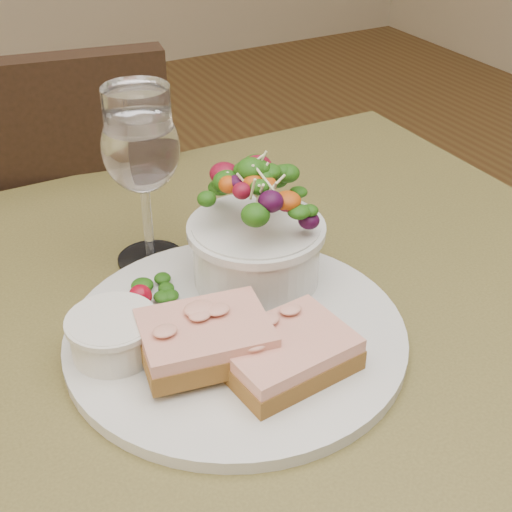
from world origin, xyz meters
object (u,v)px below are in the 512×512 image
ramekin (113,334)px  wine_glass (141,153)px  dinner_plate (236,335)px  chair_far (53,363)px  cafe_table (275,411)px  salad_bowl (256,226)px  sandwich_front (286,353)px  sandwich_back (205,338)px

ramekin → wine_glass: bearing=58.1°
ramekin → dinner_plate: bearing=-12.0°
chair_far → ramekin: chair_far is taller
cafe_table → wine_glass: wine_glass is taller
ramekin → wine_glass: (0.09, 0.14, 0.09)m
dinner_plate → ramekin: (-0.10, 0.02, 0.03)m
chair_far → salad_bowl: size_ratio=7.09×
sandwich_front → ramekin: size_ratio=1.59×
salad_bowl → cafe_table: bearing=-102.9°
dinner_plate → sandwich_back: (-0.04, -0.02, 0.03)m
dinner_plate → sandwich_front: (0.01, -0.06, 0.02)m
cafe_table → dinner_plate: (-0.04, 0.01, 0.11)m
ramekin → salad_bowl: salad_bowl is taller
chair_far → ramekin: bearing=97.6°
ramekin → wine_glass: size_ratio=0.41×
dinner_plate → sandwich_back: size_ratio=2.57×
sandwich_back → sandwich_front: bearing=-26.2°
chair_far → wine_glass: (0.06, -0.44, 0.58)m
cafe_table → salad_bowl: bearing=77.1°
cafe_table → ramekin: ramekin is taller
salad_bowl → sandwich_back: bearing=-137.4°
cafe_table → ramekin: bearing=168.8°
chair_far → cafe_table: bearing=111.2°
dinner_plate → cafe_table: bearing=-9.1°
cafe_table → sandwich_front: (-0.02, -0.06, 0.13)m
cafe_table → salad_bowl: size_ratio=6.30×
salad_bowl → wine_glass: bearing=127.4°
dinner_plate → wine_glass: bearing=96.9°
sandwich_front → ramekin: 0.15m
chair_far → sandwich_front: bearing=108.2°
sandwich_front → salad_bowl: 0.14m
sandwich_back → salad_bowl: (0.09, 0.09, 0.04)m
cafe_table → chair_far: 0.71m
sandwich_back → wine_glass: wine_glass is taller
wine_glass → salad_bowl: bearing=-52.6°
cafe_table → salad_bowl: (0.02, 0.07, 0.17)m
ramekin → sandwich_back: bearing=-35.9°
dinner_plate → sandwich_front: bearing=-77.2°
chair_far → ramekin: 0.75m
sandwich_front → cafe_table: bearing=61.1°
sandwich_front → ramekin: ramekin is taller
salad_bowl → chair_far: bearing=104.2°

